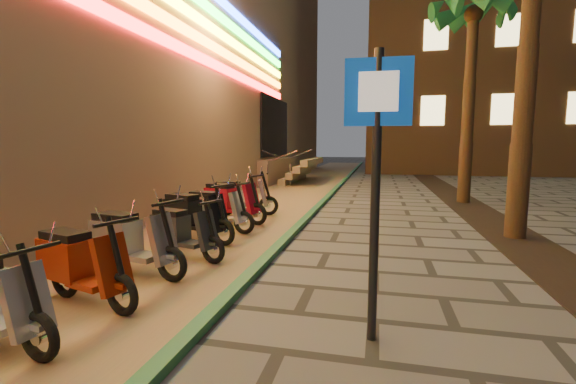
% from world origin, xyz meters
% --- Properties ---
extents(parking_strip, '(3.40, 60.00, 0.01)m').
position_xyz_m(parking_strip, '(-2.60, 10.00, 0.01)').
color(parking_strip, '#8C7251').
rests_on(parking_strip, ground).
extents(green_curb, '(0.18, 60.00, 0.10)m').
position_xyz_m(green_curb, '(-0.90, 10.00, 0.05)').
color(green_curb, '#25633B').
rests_on(green_curb, ground).
extents(planting_strip, '(1.20, 40.00, 0.02)m').
position_xyz_m(planting_strip, '(3.60, 5.00, 0.01)').
color(planting_strip, black).
rests_on(planting_strip, ground).
extents(apartment_block, '(18.00, 16.06, 25.00)m').
position_xyz_m(apartment_block, '(9.00, 32.00, 12.50)').
color(apartment_block, brown).
rests_on(apartment_block, ground).
extents(palm_d, '(2.97, 3.02, 7.16)m').
position_xyz_m(palm_d, '(3.60, 12.00, 5.94)').
color(palm_d, '#472D19').
rests_on(palm_d, ground).
extents(pedestrian_sign, '(0.61, 0.11, 2.75)m').
position_xyz_m(pedestrian_sign, '(0.82, 2.09, 1.78)').
color(pedestrian_sign, black).
rests_on(pedestrian_sign, ground).
extents(scooter_6, '(1.57, 0.79, 1.11)m').
position_xyz_m(scooter_6, '(-2.61, 2.19, 0.48)').
color(scooter_6, black).
rests_on(scooter_6, ground).
extents(scooter_7, '(1.66, 0.74, 1.17)m').
position_xyz_m(scooter_7, '(-2.67, 3.23, 0.51)').
color(scooter_7, black).
rests_on(scooter_7, ground).
extents(scooter_8, '(1.47, 0.76, 1.05)m').
position_xyz_m(scooter_8, '(-2.37, 4.17, 0.45)').
color(scooter_8, black).
rests_on(scooter_8, ground).
extents(scooter_9, '(1.67, 0.90, 1.19)m').
position_xyz_m(scooter_9, '(-2.72, 5.28, 0.52)').
color(scooter_9, black).
rests_on(scooter_9, ground).
extents(scooter_10, '(1.61, 0.70, 1.13)m').
position_xyz_m(scooter_10, '(-2.66, 6.17, 0.49)').
color(scooter_10, black).
rests_on(scooter_10, ground).
extents(scooter_11, '(1.73, 0.88, 1.22)m').
position_xyz_m(scooter_11, '(-2.71, 7.19, 0.53)').
color(scooter_11, black).
rests_on(scooter_11, ground).
extents(scooter_12, '(1.70, 0.85, 1.20)m').
position_xyz_m(scooter_12, '(-2.80, 8.06, 0.52)').
color(scooter_12, black).
rests_on(scooter_12, ground).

